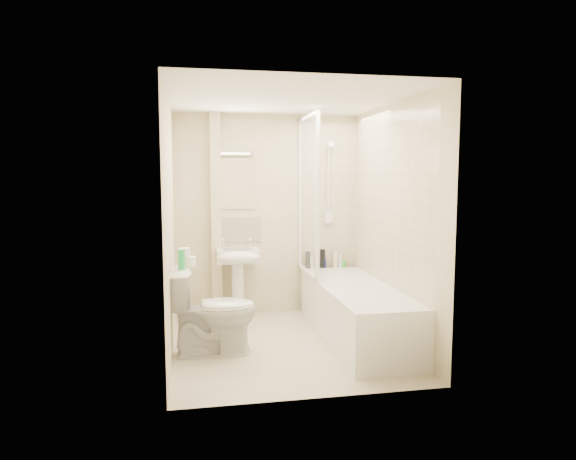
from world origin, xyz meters
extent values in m
plane|color=beige|center=(0.00, 0.00, 0.00)|extent=(2.50, 2.50, 0.00)
cube|color=beige|center=(0.00, 1.25, 1.20)|extent=(2.20, 0.02, 2.40)
cube|color=beige|center=(-1.10, 0.00, 1.20)|extent=(0.02, 2.50, 2.40)
cube|color=beige|center=(1.10, 0.00, 1.20)|extent=(0.02, 2.50, 2.40)
cube|color=white|center=(0.00, 0.00, 2.40)|extent=(2.20, 2.50, 0.02)
cube|color=beige|center=(0.75, 1.24, 1.42)|extent=(0.70, 0.01, 1.75)
cube|color=beige|center=(1.09, 0.09, 1.42)|extent=(0.01, 2.10, 1.75)
cube|color=beige|center=(-0.62, 1.19, 1.20)|extent=(0.12, 0.12, 2.40)
cube|color=beige|center=(-0.38, 1.24, 1.03)|extent=(0.60, 0.02, 0.30)
cube|color=white|center=(-0.38, 1.24, 1.58)|extent=(0.46, 0.01, 0.60)
cube|color=silver|center=(-0.38, 1.22, 1.95)|extent=(0.42, 0.07, 0.07)
cube|color=white|center=(0.75, 0.09, 0.28)|extent=(0.70, 2.10, 0.55)
cube|color=white|center=(0.75, 0.09, 0.49)|extent=(0.56, 1.96, 0.05)
cube|color=white|center=(0.40, 0.80, 1.45)|extent=(0.01, 0.90, 1.80)
cube|color=white|center=(0.40, 1.23, 1.45)|extent=(0.04, 0.04, 1.80)
cube|color=white|center=(0.40, 0.35, 1.45)|extent=(0.04, 0.04, 1.80)
cube|color=white|center=(0.40, 0.80, 2.33)|extent=(0.04, 0.90, 0.04)
cube|color=white|center=(0.40, 0.80, 0.57)|extent=(0.04, 0.90, 0.03)
cylinder|color=white|center=(0.75, 1.22, 1.55)|extent=(0.02, 0.02, 0.90)
cylinder|color=white|center=(0.75, 1.22, 1.10)|extent=(0.05, 0.05, 0.02)
cylinder|color=white|center=(0.75, 1.22, 2.00)|extent=(0.05, 0.05, 0.02)
cylinder|color=white|center=(0.75, 1.15, 2.03)|extent=(0.08, 0.11, 0.11)
cube|color=white|center=(0.75, 1.21, 1.17)|extent=(0.10, 0.05, 0.14)
cylinder|color=white|center=(0.73, 1.19, 1.60)|extent=(0.01, 0.13, 0.84)
cylinder|color=white|center=(-0.38, 1.08, 0.33)|extent=(0.14, 0.14, 0.65)
cube|color=white|center=(-0.38, 1.05, 0.75)|extent=(0.49, 0.37, 0.15)
ellipsoid|color=white|center=(-0.38, 0.88, 0.75)|extent=(0.49, 0.21, 0.15)
cube|color=silver|center=(-0.38, 1.05, 0.80)|extent=(0.34, 0.24, 0.04)
cylinder|color=white|center=(-0.54, 1.16, 0.87)|extent=(0.03, 0.03, 0.10)
cylinder|color=white|center=(-0.22, 1.16, 0.87)|extent=(0.03, 0.03, 0.10)
sphere|color=white|center=(-0.54, 1.16, 0.92)|extent=(0.04, 0.04, 0.04)
sphere|color=white|center=(-0.22, 1.16, 0.92)|extent=(0.04, 0.04, 0.04)
cylinder|color=black|center=(0.48, 1.16, 0.65)|extent=(0.06, 0.06, 0.20)
cylinder|color=silver|center=(0.53, 1.16, 0.62)|extent=(0.05, 0.05, 0.14)
cylinder|color=black|center=(0.67, 1.16, 0.66)|extent=(0.06, 0.06, 0.23)
cylinder|color=#131753|center=(0.69, 1.16, 0.61)|extent=(0.06, 0.06, 0.11)
cylinder|color=beige|center=(0.83, 1.16, 0.65)|extent=(0.06, 0.06, 0.20)
cylinder|color=silver|center=(0.89, 1.16, 0.63)|extent=(0.05, 0.05, 0.16)
cylinder|color=green|center=(0.93, 1.16, 0.59)|extent=(0.06, 0.06, 0.08)
imported|color=white|center=(-0.72, -0.10, 0.41)|extent=(0.47, 0.82, 0.83)
cylinder|color=white|center=(-0.93, -0.01, 0.87)|extent=(0.12, 0.12, 0.09)
cylinder|color=white|center=(-0.97, -0.04, 0.96)|extent=(0.11, 0.11, 0.09)
cylinder|color=green|center=(-1.00, -0.19, 0.92)|extent=(0.06, 0.06, 0.18)
camera|label=1|loc=(-0.90, -4.87, 1.68)|focal=32.00mm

